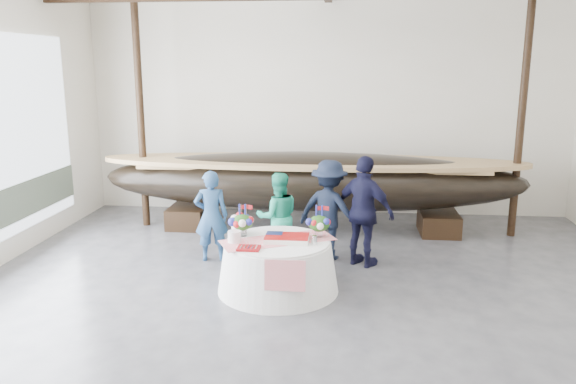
# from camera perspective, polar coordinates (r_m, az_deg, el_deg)

# --- Properties ---
(floor) EXTENTS (10.00, 12.00, 0.01)m
(floor) POSITION_cam_1_polar(r_m,az_deg,el_deg) (6.61, 1.96, -15.26)
(floor) COLOR #3D3D42
(floor) RESTS_ON ground
(wall_back) EXTENTS (10.00, 0.02, 4.50)m
(wall_back) POSITION_cam_1_polar(r_m,az_deg,el_deg) (11.86, 4.00, 8.64)
(wall_back) COLOR silver
(wall_back) RESTS_ON ground
(longboat_display) EXTENTS (8.03, 1.61, 1.51)m
(longboat_display) POSITION_cam_1_polar(r_m,az_deg,el_deg) (10.62, 2.37, 1.15)
(longboat_display) COLOR black
(longboat_display) RESTS_ON ground
(banquet_table) EXTENTS (1.70, 1.70, 0.73)m
(banquet_table) POSITION_cam_1_polar(r_m,az_deg,el_deg) (7.92, -1.02, -7.46)
(banquet_table) COLOR silver
(banquet_table) RESTS_ON ground
(tabletop_items) EXTENTS (1.65, 1.19, 0.40)m
(tabletop_items) POSITION_cam_1_polar(r_m,az_deg,el_deg) (7.88, -1.20, -3.63)
(tabletop_items) COLOR red
(tabletop_items) RESTS_ON banquet_table
(guest_woman_blue) EXTENTS (0.60, 0.45, 1.48)m
(guest_woman_blue) POSITION_cam_1_polar(r_m,az_deg,el_deg) (9.08, -7.80, -2.43)
(guest_woman_blue) COLOR navy
(guest_woman_blue) RESTS_ON ground
(guest_woman_teal) EXTENTS (0.82, 0.72, 1.44)m
(guest_woman_teal) POSITION_cam_1_polar(r_m,az_deg,el_deg) (9.02, -1.03, -2.53)
(guest_woman_teal) COLOR #1E9F7B
(guest_woman_teal) RESTS_ON ground
(guest_man_left) EXTENTS (1.21, 0.97, 1.63)m
(guest_man_left) POSITION_cam_1_polar(r_m,az_deg,el_deg) (9.07, 4.21, -1.86)
(guest_man_left) COLOR black
(guest_man_left) RESTS_ON ground
(guest_man_right) EXTENTS (1.09, 0.93, 1.75)m
(guest_man_right) POSITION_cam_1_polar(r_m,az_deg,el_deg) (8.80, 7.75, -2.00)
(guest_man_right) COLOR black
(guest_man_right) RESTS_ON ground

